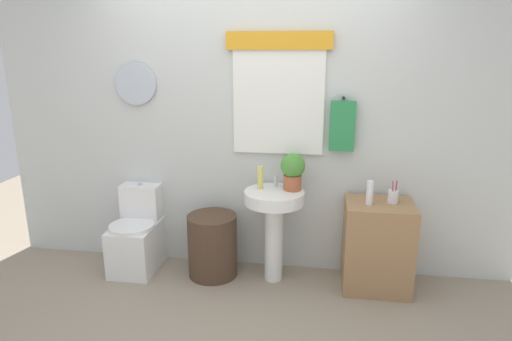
{
  "coord_description": "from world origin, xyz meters",
  "views": [
    {
      "loc": [
        0.57,
        -2.49,
        1.88
      ],
      "look_at": [
        0.08,
        0.8,
        0.96
      ],
      "focal_mm": 30.94,
      "sensor_mm": 36.0,
      "label": 1
    }
  ],
  "objects_px": {
    "potted_plant": "(293,170)",
    "wooden_cabinet": "(377,246)",
    "toothbrush_cup": "(393,196)",
    "pedestal_sink": "(274,215)",
    "laundry_hamper": "(213,245)",
    "soap_bottle": "(260,178)",
    "lotion_bottle": "(370,193)",
    "toilet": "(137,237)"
  },
  "relations": [
    {
      "from": "laundry_hamper",
      "to": "toothbrush_cup",
      "type": "xyz_separation_m",
      "value": [
        1.44,
        0.02,
        0.51
      ]
    },
    {
      "from": "pedestal_sink",
      "to": "soap_bottle",
      "type": "bearing_deg",
      "value": 157.38
    },
    {
      "from": "potted_plant",
      "to": "toothbrush_cup",
      "type": "height_order",
      "value": "potted_plant"
    },
    {
      "from": "wooden_cabinet",
      "to": "laundry_hamper",
      "type": "bearing_deg",
      "value": 180.0
    },
    {
      "from": "toilet",
      "to": "soap_bottle",
      "type": "distance_m",
      "value": 1.23
    },
    {
      "from": "wooden_cabinet",
      "to": "lotion_bottle",
      "type": "distance_m",
      "value": 0.47
    },
    {
      "from": "wooden_cabinet",
      "to": "toothbrush_cup",
      "type": "bearing_deg",
      "value": 12.24
    },
    {
      "from": "potted_plant",
      "to": "toothbrush_cup",
      "type": "relative_size",
      "value": 1.62
    },
    {
      "from": "lotion_bottle",
      "to": "toothbrush_cup",
      "type": "relative_size",
      "value": 1.01
    },
    {
      "from": "laundry_hamper",
      "to": "potted_plant",
      "type": "bearing_deg",
      "value": 5.18
    },
    {
      "from": "lotion_bottle",
      "to": "toilet",
      "type": "bearing_deg",
      "value": 177.92
    },
    {
      "from": "laundry_hamper",
      "to": "pedestal_sink",
      "type": "xyz_separation_m",
      "value": [
        0.52,
        0.0,
        0.31
      ]
    },
    {
      "from": "lotion_bottle",
      "to": "pedestal_sink",
      "type": "bearing_deg",
      "value": 176.9
    },
    {
      "from": "pedestal_sink",
      "to": "lotion_bottle",
      "type": "relative_size",
      "value": 4.15
    },
    {
      "from": "pedestal_sink",
      "to": "lotion_bottle",
      "type": "height_order",
      "value": "lotion_bottle"
    },
    {
      "from": "wooden_cabinet",
      "to": "soap_bottle",
      "type": "relative_size",
      "value": 3.82
    },
    {
      "from": "toothbrush_cup",
      "to": "potted_plant",
      "type": "bearing_deg",
      "value": 177.07
    },
    {
      "from": "wooden_cabinet",
      "to": "potted_plant",
      "type": "height_order",
      "value": "potted_plant"
    },
    {
      "from": "wooden_cabinet",
      "to": "lotion_bottle",
      "type": "height_order",
      "value": "lotion_bottle"
    },
    {
      "from": "laundry_hamper",
      "to": "toothbrush_cup",
      "type": "relative_size",
      "value": 2.9
    },
    {
      "from": "soap_bottle",
      "to": "lotion_bottle",
      "type": "height_order",
      "value": "soap_bottle"
    },
    {
      "from": "lotion_bottle",
      "to": "toothbrush_cup",
      "type": "distance_m",
      "value": 0.2
    },
    {
      "from": "pedestal_sink",
      "to": "soap_bottle",
      "type": "relative_size",
      "value": 4.12
    },
    {
      "from": "pedestal_sink",
      "to": "soap_bottle",
      "type": "xyz_separation_m",
      "value": [
        -0.12,
        0.05,
        0.3
      ]
    },
    {
      "from": "laundry_hamper",
      "to": "pedestal_sink",
      "type": "relative_size",
      "value": 0.69
    },
    {
      "from": "toothbrush_cup",
      "to": "lotion_bottle",
      "type": "bearing_deg",
      "value": -161.96
    },
    {
      "from": "laundry_hamper",
      "to": "soap_bottle",
      "type": "distance_m",
      "value": 0.73
    },
    {
      "from": "laundry_hamper",
      "to": "wooden_cabinet",
      "type": "height_order",
      "value": "wooden_cabinet"
    },
    {
      "from": "laundry_hamper",
      "to": "soap_bottle",
      "type": "xyz_separation_m",
      "value": [
        0.4,
        0.05,
        0.6
      ]
    },
    {
      "from": "potted_plant",
      "to": "soap_bottle",
      "type": "bearing_deg",
      "value": -177.8
    },
    {
      "from": "potted_plant",
      "to": "wooden_cabinet",
      "type": "bearing_deg",
      "value": -4.96
    },
    {
      "from": "toothbrush_cup",
      "to": "wooden_cabinet",
      "type": "bearing_deg",
      "value": -167.76
    },
    {
      "from": "toilet",
      "to": "potted_plant",
      "type": "xyz_separation_m",
      "value": [
        1.34,
        0.03,
        0.66
      ]
    },
    {
      "from": "toilet",
      "to": "lotion_bottle",
      "type": "bearing_deg",
      "value": -2.08
    },
    {
      "from": "laundry_hamper",
      "to": "pedestal_sink",
      "type": "distance_m",
      "value": 0.6
    },
    {
      "from": "toilet",
      "to": "wooden_cabinet",
      "type": "bearing_deg",
      "value": -0.86
    },
    {
      "from": "soap_bottle",
      "to": "potted_plant",
      "type": "distance_m",
      "value": 0.27
    },
    {
      "from": "toothbrush_cup",
      "to": "pedestal_sink",
      "type": "bearing_deg",
      "value": -178.76
    },
    {
      "from": "wooden_cabinet",
      "to": "potted_plant",
      "type": "relative_size",
      "value": 2.4
    },
    {
      "from": "potted_plant",
      "to": "lotion_bottle",
      "type": "relative_size",
      "value": 1.61
    },
    {
      "from": "laundry_hamper",
      "to": "wooden_cabinet",
      "type": "xyz_separation_m",
      "value": [
        1.35,
        0.0,
        0.09
      ]
    },
    {
      "from": "soap_bottle",
      "to": "potted_plant",
      "type": "xyz_separation_m",
      "value": [
        0.26,
        0.01,
        0.07
      ]
    }
  ]
}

